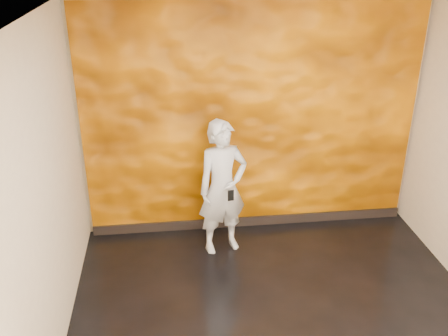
{
  "coord_description": "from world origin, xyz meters",
  "views": [
    {
      "loc": [
        -0.98,
        -3.45,
        3.33
      ],
      "look_at": [
        -0.43,
        1.14,
        1.18
      ],
      "focal_mm": 40.0,
      "sensor_mm": 36.0,
      "label": 1
    }
  ],
  "objects": [
    {
      "name": "baseboard",
      "position": [
        0.0,
        1.92,
        0.06
      ],
      "size": [
        3.9,
        0.04,
        0.12
      ],
      "primitive_type": "cube",
      "color": "black",
      "rests_on": "ground"
    },
    {
      "name": "man",
      "position": [
        -0.4,
        1.47,
        0.79
      ],
      "size": [
        0.66,
        0.52,
        1.58
      ],
      "primitive_type": "imported",
      "rotation": [
        0.0,
        0.0,
        0.28
      ],
      "color": "#A2AAB3",
      "rests_on": "ground"
    },
    {
      "name": "feature_wall",
      "position": [
        0.0,
        1.96,
        1.38
      ],
      "size": [
        3.9,
        0.06,
        2.75
      ],
      "primitive_type": "cube",
      "color": "orange",
      "rests_on": "ground"
    },
    {
      "name": "room",
      "position": [
        0.0,
        0.0,
        1.4
      ],
      "size": [
        4.02,
        4.02,
        2.81
      ],
      "color": "black",
      "rests_on": "ground"
    },
    {
      "name": "phone",
      "position": [
        -0.34,
        1.23,
        0.81
      ],
      "size": [
        0.07,
        0.02,
        0.12
      ],
      "primitive_type": "cube",
      "rotation": [
        0.0,
        0.0,
        0.14
      ],
      "color": "black",
      "rests_on": "man"
    }
  ]
}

